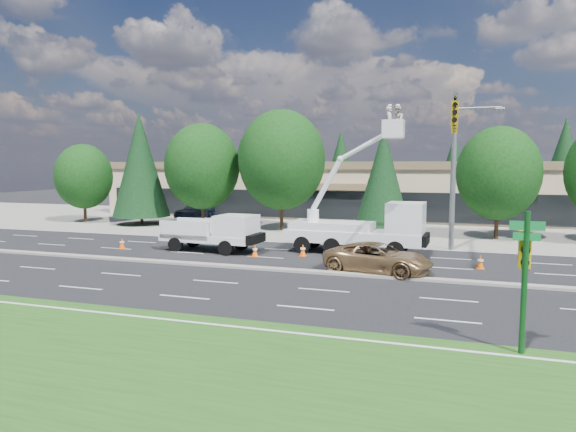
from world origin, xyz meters
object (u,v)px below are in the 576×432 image
(bucket_truck, at_px, (366,223))
(street_sign_pole, at_px, (525,267))
(signal_mast, at_px, (454,150))
(utility_pickup, at_px, (216,236))
(minivan, at_px, (378,258))

(bucket_truck, bearing_deg, street_sign_pole, -62.53)
(signal_mast, relative_size, utility_pickup, 1.69)
(bucket_truck, bearing_deg, minivan, -71.56)
(street_sign_pole, height_order, bucket_truck, bucket_truck)
(signal_mast, height_order, bucket_truck, signal_mast)
(street_sign_pole, bearing_deg, utility_pickup, 141.07)
(street_sign_pole, distance_m, utility_pickup, 20.07)
(bucket_truck, distance_m, minivan, 5.41)
(signal_mast, bearing_deg, street_sign_pole, -82.73)
(signal_mast, relative_size, street_sign_pole, 2.54)
(bucket_truck, height_order, minivan, bucket_truck)
(street_sign_pole, bearing_deg, minivan, 119.41)
(utility_pickup, distance_m, bucket_truck, 9.03)
(utility_pickup, distance_m, minivan, 10.68)
(signal_mast, height_order, street_sign_pole, signal_mast)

